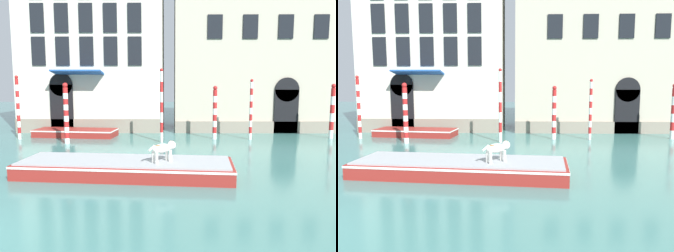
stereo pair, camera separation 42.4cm
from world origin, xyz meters
TOP-DOWN VIEW (x-y plane):
  - palazzo_left at (-0.63, 19.73)m, footprint 10.53×7.40m
  - palazzo_right at (13.17, 19.75)m, footprint 15.23×6.13m
  - boat_foreground at (3.52, 5.63)m, footprint 8.28×3.13m
  - dog_on_deck at (4.98, 5.30)m, footprint 1.01×0.78m
  - boat_moored_near_palazzo at (-1.12, 15.15)m, footprint 5.55×2.51m
  - mooring_pole_0 at (8.02, 14.10)m, footprint 0.27×0.27m
  - mooring_pole_1 at (-4.35, 13.94)m, footprint 0.21×0.21m
  - mooring_pole_2 at (15.58, 14.47)m, footprint 0.28×0.28m
  - mooring_pole_3 at (-0.85, 12.40)m, footprint 0.29×0.29m
  - mooring_pole_4 at (4.69, 12.90)m, footprint 0.19×0.19m
  - mooring_pole_5 at (10.26, 13.96)m, footprint 0.19×0.19m

SIDE VIEW (x-z plane):
  - boat_moored_near_palazzo at x=-1.12m, z-range 0.01..0.50m
  - boat_foreground at x=3.52m, z-range 0.02..0.63m
  - dog_on_deck at x=4.98m, z-range 0.73..1.50m
  - mooring_pole_0 at x=8.02m, z-range 0.02..3.39m
  - mooring_pole_2 at x=15.58m, z-range 0.02..3.53m
  - mooring_pole_3 at x=-0.85m, z-range 0.02..3.57m
  - mooring_pole_5 at x=10.26m, z-range 0.02..3.80m
  - mooring_pole_1 at x=-4.35m, z-range 0.02..4.03m
  - mooring_pole_4 at x=4.69m, z-range 0.02..4.41m
  - palazzo_left at x=-0.63m, z-range -0.02..15.47m
  - palazzo_right at x=13.17m, z-range -0.01..19.01m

